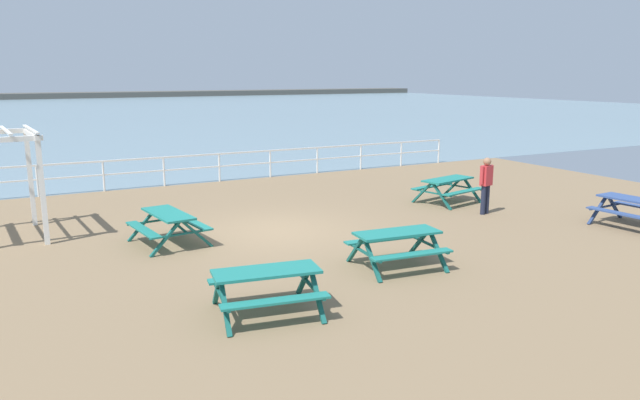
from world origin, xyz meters
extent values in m
cube|color=#846B4C|center=(0.00, 0.00, -0.10)|extent=(30.00, 24.00, 0.20)
cube|color=gray|center=(0.00, 52.75, 0.00)|extent=(142.00, 90.00, 0.01)
cube|color=#4C4C47|center=(0.00, 95.75, 0.00)|extent=(142.00, 6.00, 1.80)
cube|color=white|center=(0.00, 7.75, 1.05)|extent=(23.00, 0.06, 0.06)
cube|color=white|center=(0.00, 7.75, 0.58)|extent=(23.00, 0.05, 0.05)
cylinder|color=white|center=(-5.23, 7.75, 0.53)|extent=(0.07, 0.07, 1.05)
cylinder|color=white|center=(-3.14, 7.75, 0.53)|extent=(0.07, 0.07, 1.05)
cylinder|color=white|center=(-1.05, 7.75, 0.53)|extent=(0.07, 0.07, 1.05)
cylinder|color=white|center=(1.05, 7.75, 0.53)|extent=(0.07, 0.07, 1.05)
cylinder|color=white|center=(3.14, 7.75, 0.53)|extent=(0.07, 0.07, 1.05)
cylinder|color=white|center=(5.23, 7.75, 0.53)|extent=(0.07, 0.07, 1.05)
cylinder|color=white|center=(7.32, 7.75, 0.53)|extent=(0.07, 0.07, 1.05)
cylinder|color=white|center=(9.41, 7.75, 0.53)|extent=(0.07, 0.07, 1.05)
cylinder|color=white|center=(11.50, 7.75, 0.53)|extent=(0.07, 0.07, 1.05)
cube|color=#1E7A70|center=(-2.74, 0.09, 0.75)|extent=(0.93, 1.88, 0.05)
cube|color=#1E7A70|center=(-3.36, 0.01, 0.45)|extent=(0.49, 1.82, 0.04)
cube|color=#1E7A70|center=(-2.13, 0.17, 0.45)|extent=(0.49, 1.82, 0.04)
cube|color=#165B54|center=(-3.21, 0.82, 0.38)|extent=(0.80, 0.18, 0.79)
cube|color=#165B54|center=(-2.47, 0.91, 0.38)|extent=(0.80, 0.18, 0.79)
cube|color=#165B54|center=(-2.84, 0.87, 0.42)|extent=(1.50, 0.25, 0.04)
cube|color=#165B54|center=(-3.01, -0.73, 0.38)|extent=(0.80, 0.18, 0.79)
cube|color=#165B54|center=(-2.27, -0.63, 0.38)|extent=(0.80, 0.18, 0.79)
cube|color=#165B54|center=(-2.64, -0.68, 0.42)|extent=(1.50, 0.25, 0.04)
cube|color=#1E7A70|center=(6.24, 0.72, 0.75)|extent=(1.91, 1.10, 0.05)
cube|color=#1E7A70|center=(6.09, 1.32, 0.45)|extent=(1.81, 0.67, 0.04)
cube|color=#1E7A70|center=(6.38, 0.11, 0.45)|extent=(1.81, 0.67, 0.04)
cube|color=#165B54|center=(6.91, 1.26, 0.38)|extent=(0.26, 0.79, 0.79)
cube|color=#165B54|center=(7.08, 0.53, 0.38)|extent=(0.26, 0.79, 0.79)
cube|color=#165B54|center=(6.99, 0.90, 0.42)|extent=(0.40, 1.47, 0.04)
cube|color=#165B54|center=(5.39, 0.90, 0.38)|extent=(0.26, 0.79, 0.79)
cube|color=#165B54|center=(5.56, 0.17, 0.38)|extent=(0.26, 0.79, 0.79)
cube|color=#165B54|center=(5.48, 0.54, 0.42)|extent=(0.40, 1.47, 0.04)
cube|color=#334C84|center=(8.63, -4.02, 0.75)|extent=(0.84, 1.85, 0.05)
cube|color=#334C84|center=(8.01, -4.07, 0.45)|extent=(0.40, 1.82, 0.04)
cube|color=navy|center=(8.19, -3.27, 0.38)|extent=(0.80, 0.14, 0.79)
cube|color=navy|center=(8.94, -3.21, 0.38)|extent=(0.80, 0.14, 0.79)
cube|color=navy|center=(8.56, -3.24, 0.42)|extent=(1.50, 0.18, 0.04)
cube|color=#1E7A70|center=(1.10, -3.89, 0.75)|extent=(1.86, 0.86, 0.05)
cube|color=#1E7A70|center=(1.16, -3.27, 0.45)|extent=(1.82, 0.43, 0.04)
cube|color=#1E7A70|center=(1.05, -4.51, 0.45)|extent=(1.82, 0.43, 0.04)
cube|color=#165B54|center=(1.91, -3.59, 0.38)|extent=(0.15, 0.80, 0.79)
cube|color=#165B54|center=(1.84, -4.33, 0.38)|extent=(0.15, 0.80, 0.79)
cube|color=#165B54|center=(1.88, -3.96, 0.42)|extent=(0.20, 1.50, 0.04)
cube|color=#165B54|center=(0.36, -3.44, 0.38)|extent=(0.15, 0.80, 0.79)
cube|color=#165B54|center=(0.29, -4.19, 0.38)|extent=(0.15, 0.80, 0.79)
cube|color=#165B54|center=(0.33, -3.82, 0.42)|extent=(0.20, 1.50, 0.04)
cube|color=#1E7A70|center=(-2.30, -4.93, 0.75)|extent=(1.89, 0.97, 0.05)
cube|color=#1E7A70|center=(-2.20, -4.32, 0.45)|extent=(1.82, 0.54, 0.04)
cube|color=#1E7A70|center=(-2.39, -5.54, 0.45)|extent=(1.82, 0.54, 0.04)
cube|color=#165B54|center=(-1.47, -4.68, 0.38)|extent=(0.20, 0.80, 0.79)
cube|color=#165B54|center=(-1.59, -5.42, 0.38)|extent=(0.20, 0.80, 0.79)
cube|color=#165B54|center=(-1.53, -5.05, 0.42)|extent=(0.29, 1.49, 0.04)
cube|color=#165B54|center=(-3.01, -4.44, 0.38)|extent=(0.20, 0.80, 0.79)
cube|color=#165B54|center=(-3.13, -5.18, 0.38)|extent=(0.20, 0.80, 0.79)
cube|color=#165B54|center=(-3.07, -4.81, 0.42)|extent=(0.29, 1.49, 0.04)
cylinder|color=#1E2338|center=(6.11, -1.04, 0.42)|extent=(0.14, 0.14, 0.85)
cylinder|color=#1E2338|center=(6.29, -1.00, 0.42)|extent=(0.14, 0.14, 0.85)
cube|color=red|center=(6.20, -1.02, 1.14)|extent=(0.38, 0.29, 0.58)
cylinder|color=red|center=(5.98, -1.07, 1.17)|extent=(0.09, 0.09, 0.52)
cylinder|color=red|center=(6.41, -0.97, 1.17)|extent=(0.09, 0.09, 0.52)
sphere|color=#9E7051|center=(6.20, -1.02, 1.54)|extent=(0.23, 0.23, 0.23)
cube|color=white|center=(-5.52, 3.63, 1.25)|extent=(0.12, 0.12, 2.50)
cube|color=white|center=(-5.35, 1.43, 1.25)|extent=(0.12, 0.12, 2.50)
cube|color=white|center=(-5.44, 2.53, 2.56)|extent=(0.31, 2.44, 0.12)
cube|color=white|center=(-5.98, 2.49, 2.68)|extent=(0.28, 2.56, 0.04)
cube|color=white|center=(-5.44, 2.53, 2.68)|extent=(0.28, 2.56, 0.04)
camera|label=1|loc=(-5.95, -13.87, 4.02)|focal=33.56mm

